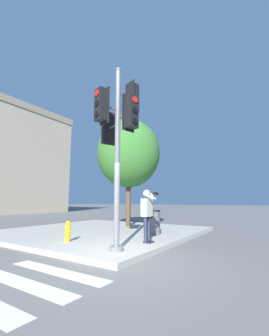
{
  "coord_description": "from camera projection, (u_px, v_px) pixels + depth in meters",
  "views": [
    {
      "loc": [
        -4.47,
        -3.48,
        1.46
      ],
      "look_at": [
        0.99,
        0.04,
        2.41
      ],
      "focal_mm": 24.0,
      "sensor_mm": 36.0,
      "label": 1
    }
  ],
  "objects": [
    {
      "name": "street_tree",
      "position": [
        128.0,
        153.0,
        12.15
      ],
      "size": [
        3.37,
        3.37,
        5.71
      ],
      "color": "brown",
      "rests_on": "sidewalk_corner"
    },
    {
      "name": "trash_bin",
      "position": [
        152.0,
        222.0,
        8.86
      ],
      "size": [
        0.63,
        0.63,
        0.94
      ],
      "color": "#5B5B60",
      "rests_on": "sidewalk_corner"
    },
    {
      "name": "ground_plane",
      "position": [
        113.0,
        262.0,
        5.37
      ],
      "size": [
        160.0,
        160.0,
        0.0
      ],
      "primitive_type": "plane",
      "color": "slate"
    },
    {
      "name": "building_right",
      "position": [
        7.0,
        163.0,
        30.12
      ],
      "size": [
        10.81,
        12.8,
        12.89
      ],
      "color": "tan",
      "rests_on": "ground_plane"
    },
    {
      "name": "person_photographer",
      "position": [
        147.0,
        210.0,
        7.22
      ],
      "size": [
        0.58,
        0.54,
        1.67
      ],
      "color": "black",
      "rests_on": "sidewalk_corner"
    },
    {
      "name": "fire_hydrant",
      "position": [
        68.0,
        231.0,
        7.28
      ],
      "size": [
        0.17,
        0.23,
        0.66
      ],
      "color": "yellow",
      "rests_on": "sidewalk_corner"
    },
    {
      "name": "traffic_signal_pole",
      "position": [
        118.0,
        126.0,
        6.39
      ],
      "size": [
        1.45,
        1.44,
        5.21
      ],
      "color": "slate",
      "rests_on": "sidewalk_corner"
    },
    {
      "name": "sidewalk_corner",
      "position": [
        100.0,
        232.0,
        10.17
      ],
      "size": [
        8.0,
        8.0,
        0.16
      ],
      "color": "#ADA89E",
      "rests_on": "ground_plane"
    }
  ]
}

